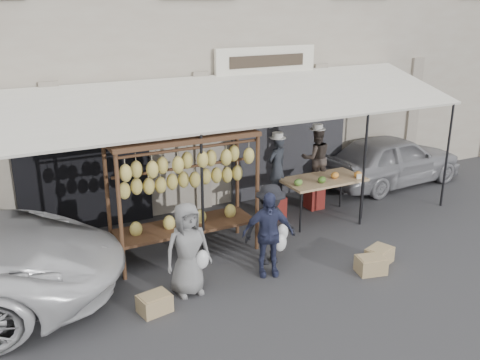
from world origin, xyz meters
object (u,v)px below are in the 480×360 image
object	(u,v)px
vendor_right	(316,158)
crate_far	(155,303)
crate_near_b	(379,255)
customer_mid	(268,234)
customer_right	(270,224)
crate_near_a	(371,265)
produce_table	(324,181)
sedan	(392,159)
customer_left	(188,249)
banana_rack	(185,173)
vendor_left	(277,167)

from	to	relation	value
vendor_right	crate_far	distance (m)	5.18
crate_near_b	customer_mid	bearing A→B (deg)	164.07
vendor_right	customer_right	bearing A→B (deg)	55.87
vendor_right	crate_near_a	distance (m)	3.18
produce_table	crate_near_b	xyz separation A→B (m)	(-0.24, -2.07, -0.72)
customer_mid	sedan	distance (m)	5.69
crate_near_b	crate_far	xyz separation A→B (m)	(-4.02, 0.31, -0.00)
vendor_right	customer_left	distance (m)	4.38
banana_rack	customer_left	size ratio (longest dim) A/B	1.72
crate_near_a	crate_far	bearing A→B (deg)	171.89
banana_rack	crate_far	world-z (taller)	banana_rack
customer_right	crate_near_b	size ratio (longest dim) A/B	3.13
banana_rack	produce_table	xyz separation A→B (m)	(3.14, 0.26, -0.71)
crate_near_a	vendor_left	bearing A→B (deg)	94.26
produce_table	crate_near_a	xyz separation A→B (m)	(-0.61, -2.28, -0.72)
banana_rack	crate_near_a	size ratio (longest dim) A/B	5.53
produce_table	sedan	size ratio (longest dim) A/B	0.45
crate_near_a	sedan	world-z (taller)	sedan
banana_rack	customer_mid	xyz separation A→B (m)	(0.95, -1.25, -0.84)
customer_right	crate_near_b	world-z (taller)	customer_right
customer_mid	customer_right	distance (m)	0.41
customer_mid	customer_right	size ratio (longest dim) A/B	1.01
vendor_right	customer_mid	distance (m)	3.24
vendor_right	sedan	size ratio (longest dim) A/B	0.36
banana_rack	customer_mid	bearing A→B (deg)	-52.69
banana_rack	sedan	bearing A→B (deg)	12.79
sedan	crate_near_a	bearing A→B (deg)	131.36
banana_rack	vendor_right	xyz separation A→B (m)	(3.37, 0.87, -0.41)
crate_far	customer_left	bearing A→B (deg)	23.39
produce_table	crate_near_a	bearing A→B (deg)	-104.96
banana_rack	customer_left	distance (m)	1.53
vendor_right	sedan	xyz separation A→B (m)	(2.64, 0.49, -0.52)
banana_rack	crate_far	distance (m)	2.36
produce_table	vendor_right	xyz separation A→B (m)	(0.22, 0.62, 0.29)
customer_left	customer_mid	size ratio (longest dim) A/B	1.03
produce_table	customer_left	world-z (taller)	customer_left
produce_table	vendor_left	world-z (taller)	vendor_left
customer_mid	crate_near_a	size ratio (longest dim) A/B	3.11
banana_rack	vendor_left	distance (m)	2.49
customer_left	sedan	xyz separation A→B (m)	(6.46, 2.58, -0.12)
customer_left	produce_table	bearing A→B (deg)	21.39
vendor_right	crate_near_b	world-z (taller)	vendor_right
vendor_right	sedan	world-z (taller)	vendor_right
crate_far	sedan	distance (m)	7.69
customer_right	produce_table	bearing A→B (deg)	39.42
customer_left	customer_right	xyz separation A→B (m)	(1.65, 0.30, -0.03)
crate_near_a	crate_far	xyz separation A→B (m)	(-3.65, 0.52, -0.00)
customer_left	customer_mid	world-z (taller)	customer_left
vendor_left	sedan	xyz separation A→B (m)	(3.68, 0.59, -0.49)
crate_near_b	crate_near_a	bearing A→B (deg)	-149.93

